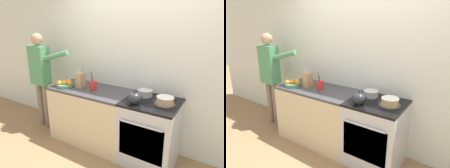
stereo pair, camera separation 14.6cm
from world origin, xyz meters
The scene contains 11 objects.
ground_plane centered at (0.00, 0.00, 0.00)m, with size 16.00×16.00×0.00m, color #93704C.
wall_back centered at (0.00, 0.68, 1.30)m, with size 8.00×0.04×2.60m.
counter_cabinet centered at (-0.67, 0.33, 0.44)m, with size 1.27×0.66×0.88m.
stove_range centered at (0.32, 0.33, 0.44)m, with size 0.71×0.69×0.88m.
layer_cake centered at (0.49, 0.32, 0.93)m, with size 0.26×0.26×0.10m.
tea_kettle centered at (0.16, 0.14, 0.96)m, with size 0.22×0.18×0.18m.
mixing_bowl centered at (0.16, 0.47, 0.93)m, with size 0.21×0.21×0.09m.
knife_block centered at (-0.85, 0.31, 1.00)m, with size 0.11×0.13×0.32m.
utensil_crock centered at (-0.62, 0.32, 0.95)m, with size 0.11×0.11×0.28m.
fruit_bowl centered at (-1.07, 0.19, 0.92)m, with size 0.26×0.26×0.11m.
person_baker centered at (-1.73, 0.26, 1.02)m, with size 0.94×0.20×1.69m.
Camera 1 is at (1.14, -1.98, 1.85)m, focal length 32.00 mm.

